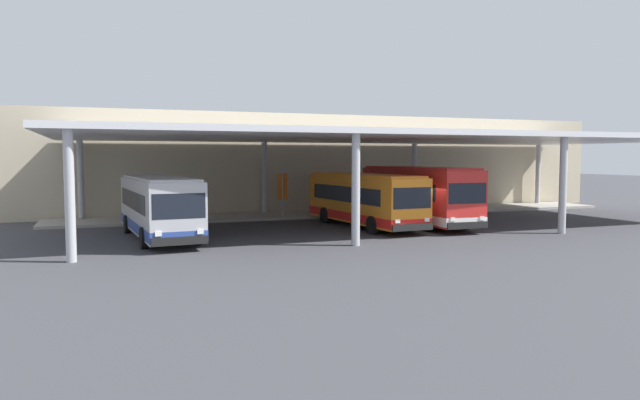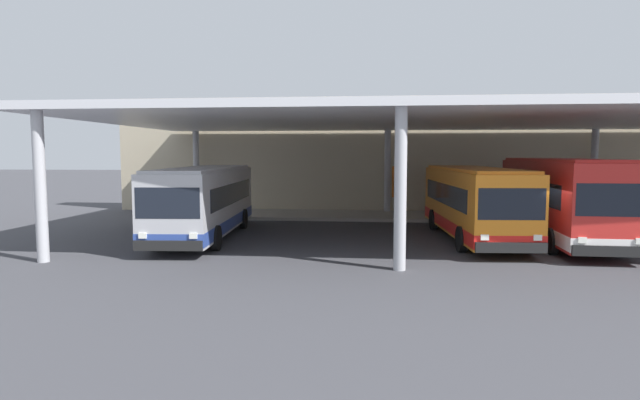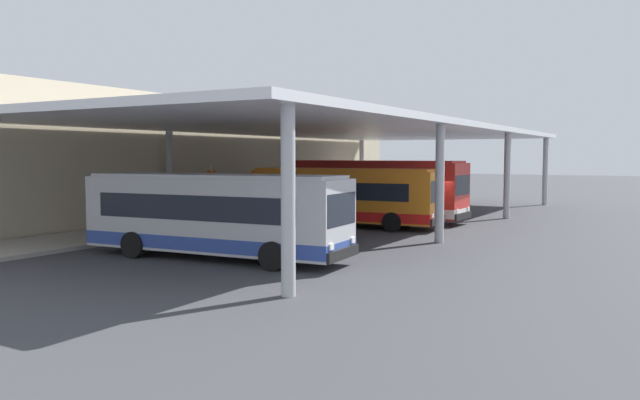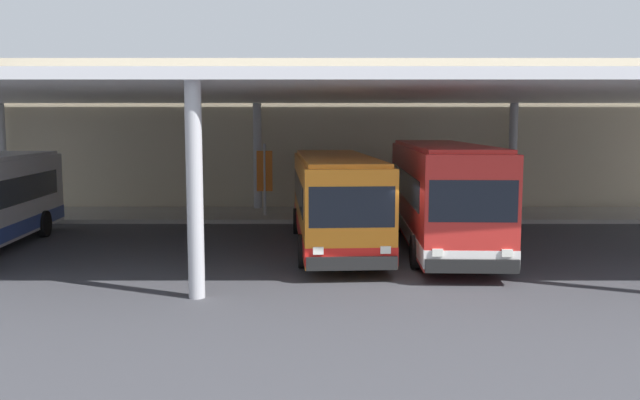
{
  "view_description": "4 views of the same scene",
  "coord_description": "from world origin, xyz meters",
  "px_view_note": "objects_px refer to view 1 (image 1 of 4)",
  "views": [
    {
      "loc": [
        -17.43,
        -27.41,
        4.13
      ],
      "look_at": [
        -6.05,
        2.53,
        1.81
      ],
      "focal_mm": 32.81,
      "sensor_mm": 36.0,
      "label": 1
    },
    {
      "loc": [
        -7.03,
        -19.36,
        3.76
      ],
      "look_at": [
        -9.24,
        2.11,
        1.86
      ],
      "focal_mm": 29.23,
      "sensor_mm": 36.0,
      "label": 2
    },
    {
      "loc": [
        -32.77,
        -11.74,
        3.85
      ],
      "look_at": [
        -8.41,
        2.33,
        1.86
      ],
      "focal_mm": 35.18,
      "sensor_mm": 36.0,
      "label": 3
    },
    {
      "loc": [
        -3.14,
        -18.23,
        4.22
      ],
      "look_at": [
        -3.16,
        4.14,
        1.65
      ],
      "focal_mm": 36.86,
      "sensor_mm": 36.0,
      "label": 4
    }
  ],
  "objects_px": {
    "bus_second_bay": "(364,199)",
    "bus_middle_bay": "(417,195)",
    "bus_nearest_bay": "(158,206)",
    "banner_sign": "(282,189)",
    "bench_waiting": "(393,204)"
  },
  "relations": [
    {
      "from": "bus_nearest_bay",
      "to": "bench_waiting",
      "type": "height_order",
      "value": "bus_nearest_bay"
    },
    {
      "from": "bus_second_bay",
      "to": "banner_sign",
      "type": "height_order",
      "value": "banner_sign"
    },
    {
      "from": "banner_sign",
      "to": "bus_nearest_bay",
      "type": "bearing_deg",
      "value": -139.64
    },
    {
      "from": "bus_second_bay",
      "to": "banner_sign",
      "type": "xyz_separation_m",
      "value": [
        -2.99,
        6.77,
        0.32
      ]
    },
    {
      "from": "bus_second_bay",
      "to": "bus_middle_bay",
      "type": "bearing_deg",
      "value": 0.84
    },
    {
      "from": "bus_second_bay",
      "to": "bench_waiting",
      "type": "xyz_separation_m",
      "value": [
        6.06,
        7.65,
        -0.99
      ]
    },
    {
      "from": "bus_second_bay",
      "to": "banner_sign",
      "type": "bearing_deg",
      "value": 113.8
    },
    {
      "from": "bus_second_bay",
      "to": "bus_middle_bay",
      "type": "xyz_separation_m",
      "value": [
        3.65,
        0.05,
        0.19
      ]
    },
    {
      "from": "bus_second_bay",
      "to": "bus_middle_bay",
      "type": "distance_m",
      "value": 3.65
    },
    {
      "from": "bench_waiting",
      "to": "banner_sign",
      "type": "relative_size",
      "value": 0.56
    },
    {
      "from": "bus_middle_bay",
      "to": "banner_sign",
      "type": "relative_size",
      "value": 3.56
    },
    {
      "from": "bus_nearest_bay",
      "to": "bus_middle_bay",
      "type": "bearing_deg",
      "value": 3.32
    },
    {
      "from": "banner_sign",
      "to": "bus_second_bay",
      "type": "bearing_deg",
      "value": -66.2
    },
    {
      "from": "banner_sign",
      "to": "bench_waiting",
      "type": "bearing_deg",
      "value": 5.53
    },
    {
      "from": "bench_waiting",
      "to": "banner_sign",
      "type": "bearing_deg",
      "value": -174.47
    }
  ]
}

